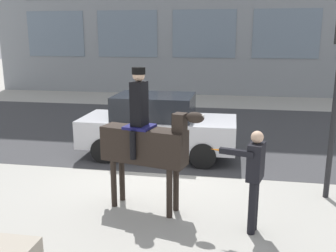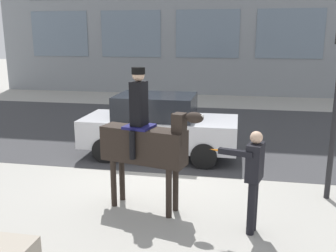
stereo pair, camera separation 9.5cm
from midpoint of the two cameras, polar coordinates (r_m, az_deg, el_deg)
ground_plane at (r=8.51m, az=-1.57°, el=-8.42°), size 80.00×80.00×0.00m
road_surface at (r=12.97m, az=2.87°, el=-0.63°), size 24.04×8.50×0.01m
mounted_horse_lead at (r=6.81m, az=-3.12°, el=-2.29°), size 1.99×0.80×2.65m
pedestrian_bystander at (r=6.22m, az=13.29°, el=-7.13°), size 0.90×0.44×1.74m
street_car_near_lane at (r=10.02m, az=-1.16°, el=0.08°), size 4.10×1.78×1.67m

